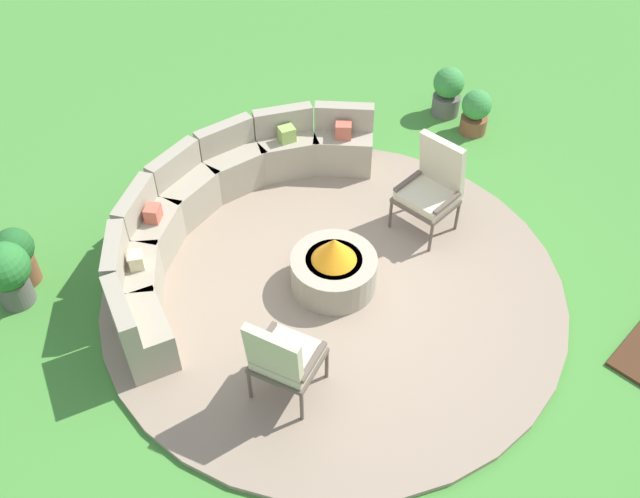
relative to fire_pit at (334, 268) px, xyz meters
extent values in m
plane|color=#478C38|center=(0.00, 0.00, -0.31)|extent=(24.00, 24.00, 0.00)
cylinder|color=gray|center=(0.00, 0.00, -0.28)|extent=(4.90, 4.90, 0.06)
cylinder|color=#9E937F|center=(0.00, 0.00, -0.06)|extent=(0.91, 0.91, 0.38)
cylinder|color=black|center=(0.00, 0.00, 0.10)|extent=(0.59, 0.59, 0.06)
cone|color=orange|center=(0.00, 0.00, 0.27)|extent=(0.47, 0.47, 0.28)
cube|color=#9E937F|center=(1.55, 1.30, 0.00)|extent=(0.81, 0.84, 0.50)
cube|color=#9E937F|center=(1.66, 1.39, 0.41)|extent=(0.59, 0.65, 0.32)
cube|color=#9E937F|center=(1.01, 1.75, 0.00)|extent=(0.85, 0.75, 0.50)
cube|color=#9E937F|center=(1.08, 1.88, 0.41)|extent=(0.70, 0.50, 0.32)
cube|color=#9E937F|center=(0.35, 1.99, 0.00)|extent=(0.79, 0.57, 0.50)
cube|color=#9E937F|center=(0.38, 2.13, 0.41)|extent=(0.74, 0.28, 0.32)
cube|color=#9E937F|center=(-0.35, 1.99, 0.00)|extent=(0.79, 0.57, 0.50)
cube|color=#9E937F|center=(-0.38, 2.13, 0.41)|extent=(0.74, 0.28, 0.32)
cube|color=#9E937F|center=(-1.01, 1.75, 0.00)|extent=(0.85, 0.75, 0.50)
cube|color=#9E937F|center=(-1.08, 1.88, 0.41)|extent=(0.70, 0.50, 0.32)
cube|color=#9E937F|center=(-1.55, 1.30, 0.00)|extent=(0.81, 0.84, 0.50)
cube|color=#9E937F|center=(-1.66, 1.39, 0.41)|extent=(0.59, 0.65, 0.32)
cube|color=#9E937F|center=(-1.90, 0.69, 0.00)|extent=(0.67, 0.83, 0.50)
cube|color=#9E937F|center=(-2.04, 0.74, 0.41)|extent=(0.40, 0.73, 0.32)
cube|color=beige|center=(-1.51, 1.27, 0.33)|extent=(0.21, 0.21, 0.16)
cube|color=#93B756|center=(0.99, 1.71, 0.34)|extent=(0.23, 0.21, 0.18)
cube|color=#BC5B47|center=(1.51, 1.27, 0.34)|extent=(0.25, 0.25, 0.19)
cube|color=#BC5B47|center=(-0.99, 1.71, 0.33)|extent=(0.23, 0.22, 0.17)
cylinder|color=brown|center=(-1.07, -0.26, -0.06)|extent=(0.04, 0.04, 0.38)
cylinder|color=brown|center=(-0.90, -0.76, -0.06)|extent=(0.04, 0.04, 0.38)
cylinder|color=brown|center=(-1.55, -0.41, -0.06)|extent=(0.04, 0.04, 0.38)
cylinder|color=brown|center=(-1.39, -0.92, -0.06)|extent=(0.04, 0.04, 0.38)
cube|color=brown|center=(-1.23, -0.59, 0.15)|extent=(0.69, 0.71, 0.05)
cube|color=beige|center=(-1.23, -0.59, 0.22)|extent=(0.64, 0.65, 0.09)
cube|color=beige|center=(-1.45, -0.66, 0.50)|extent=(0.32, 0.58, 0.67)
cube|color=brown|center=(-1.31, -0.35, 0.29)|extent=(0.46, 0.19, 0.04)
cube|color=brown|center=(-1.15, -0.83, 0.29)|extent=(0.46, 0.19, 0.04)
cylinder|color=brown|center=(1.11, -0.42, -0.06)|extent=(0.04, 0.04, 0.38)
cylinder|color=brown|center=(1.10, 0.15, -0.06)|extent=(0.04, 0.04, 0.38)
cylinder|color=brown|center=(1.61, -0.41, -0.06)|extent=(0.04, 0.04, 0.38)
cylinder|color=brown|center=(1.60, 0.16, -0.06)|extent=(0.04, 0.04, 0.38)
cube|color=brown|center=(1.35, -0.13, 0.15)|extent=(0.54, 0.61, 0.05)
cube|color=beige|center=(1.35, -0.13, 0.22)|extent=(0.50, 0.56, 0.09)
cube|color=beige|center=(1.58, -0.13, 0.53)|extent=(0.20, 0.56, 0.72)
cube|color=brown|center=(1.36, -0.41, 0.29)|extent=(0.45, 0.05, 0.04)
cube|color=brown|center=(1.35, 0.14, 0.29)|extent=(0.45, 0.05, 0.04)
cylinder|color=brown|center=(3.40, 0.61, -0.20)|extent=(0.36, 0.36, 0.23)
sphere|color=#3D8E42|center=(3.40, 0.61, 0.11)|extent=(0.40, 0.40, 0.40)
cylinder|color=#605B56|center=(-2.44, 2.26, -0.15)|extent=(0.35, 0.35, 0.32)
sphere|color=#2D7A33|center=(-2.44, 2.26, 0.21)|extent=(0.51, 0.51, 0.51)
sphere|color=#E55638|center=(-2.38, 2.26, 0.29)|extent=(0.16, 0.16, 0.16)
cylinder|color=#605B56|center=(3.49, 1.14, -0.17)|extent=(0.38, 0.38, 0.28)
sphere|color=#3D8E42|center=(3.49, 1.14, 0.18)|extent=(0.42, 0.42, 0.42)
cylinder|color=brown|center=(-2.22, 2.47, -0.15)|extent=(0.32, 0.32, 0.32)
sphere|color=#236028|center=(-2.22, 2.47, 0.18)|extent=(0.41, 0.41, 0.41)
camera|label=1|loc=(-3.71, -3.40, 5.29)|focal=39.35mm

